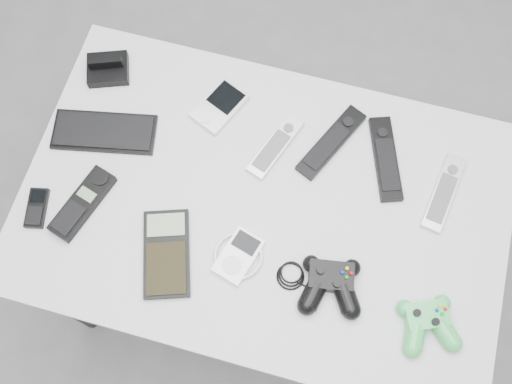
% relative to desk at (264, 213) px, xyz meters
% --- Properties ---
extents(floor, '(3.50, 3.50, 0.00)m').
position_rel_desk_xyz_m(floor, '(-0.02, -0.05, -0.66)').
color(floor, slate).
rests_on(floor, ground).
extents(desk, '(1.08, 0.69, 0.72)m').
position_rel_desk_xyz_m(desk, '(0.00, 0.00, 0.00)').
color(desk, '#A6A6A9').
rests_on(desk, floor).
extents(pda_keyboard, '(0.25, 0.14, 0.01)m').
position_rel_desk_xyz_m(pda_keyboard, '(-0.40, 0.07, 0.07)').
color(pda_keyboard, black).
rests_on(pda_keyboard, desk).
extents(dock_bracket, '(0.12, 0.11, 0.05)m').
position_rel_desk_xyz_m(dock_bracket, '(-0.45, 0.23, 0.09)').
color(dock_bracket, black).
rests_on(dock_bracket, desk).
extents(pda, '(0.13, 0.15, 0.02)m').
position_rel_desk_xyz_m(pda, '(-0.16, 0.20, 0.07)').
color(pda, silver).
rests_on(pda, desk).
extents(remote_silver_a, '(0.10, 0.18, 0.02)m').
position_rel_desk_xyz_m(remote_silver_a, '(-0.01, 0.14, 0.07)').
color(remote_silver_a, silver).
rests_on(remote_silver_a, desk).
extents(remote_black_a, '(0.13, 0.21, 0.02)m').
position_rel_desk_xyz_m(remote_black_a, '(0.11, 0.18, 0.07)').
color(remote_black_a, black).
rests_on(remote_black_a, desk).
extents(remote_black_b, '(0.11, 0.21, 0.02)m').
position_rel_desk_xyz_m(remote_black_b, '(0.24, 0.18, 0.07)').
color(remote_black_b, black).
rests_on(remote_black_b, desk).
extents(remote_silver_b, '(0.07, 0.19, 0.02)m').
position_rel_desk_xyz_m(remote_silver_b, '(0.38, 0.13, 0.07)').
color(remote_silver_b, '#BABAC1').
rests_on(remote_silver_b, desk).
extents(mobile_phone, '(0.06, 0.10, 0.02)m').
position_rel_desk_xyz_m(mobile_phone, '(-0.48, -0.14, 0.07)').
color(mobile_phone, black).
rests_on(mobile_phone, desk).
extents(cordless_handset, '(0.10, 0.18, 0.03)m').
position_rel_desk_xyz_m(cordless_handset, '(-0.38, -0.11, 0.08)').
color(cordless_handset, black).
rests_on(cordless_handset, desk).
extents(calculator, '(0.15, 0.21, 0.02)m').
position_rel_desk_xyz_m(calculator, '(-0.17, -0.17, 0.07)').
color(calculator, black).
rests_on(calculator, desk).
extents(mp3_player, '(0.13, 0.14, 0.02)m').
position_rel_desk_xyz_m(mp3_player, '(-0.02, -0.13, 0.07)').
color(mp3_player, white).
rests_on(mp3_player, desk).
extents(controller_black, '(0.24, 0.17, 0.04)m').
position_rel_desk_xyz_m(controller_black, '(0.18, -0.14, 0.08)').
color(controller_black, black).
rests_on(controller_black, desk).
extents(controller_green, '(0.16, 0.17, 0.04)m').
position_rel_desk_xyz_m(controller_green, '(0.39, -0.16, 0.08)').
color(controller_green, green).
rests_on(controller_green, desk).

